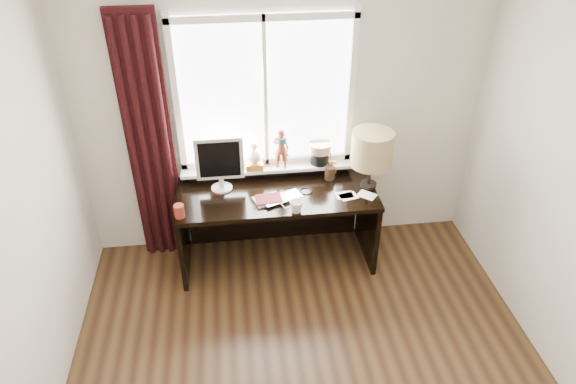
{
  "coord_description": "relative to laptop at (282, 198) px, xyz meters",
  "views": [
    {
      "loc": [
        -0.45,
        -1.99,
        3.18
      ],
      "look_at": [
        -0.05,
        1.25,
        1.0
      ],
      "focal_mm": 32.0,
      "sensor_mm": 36.0,
      "label": 1
    }
  ],
  "objects": [
    {
      "name": "brush_holder",
      "position": [
        0.46,
        0.28,
        0.05
      ],
      "size": [
        0.09,
        0.09,
        0.25
      ],
      "color": "black",
      "rests_on": "desk"
    },
    {
      "name": "curtain",
      "position": [
        -1.07,
        0.39,
        0.35
      ],
      "size": [
        0.38,
        0.09,
        2.25
      ],
      "color": "black",
      "rests_on": "floor"
    },
    {
      "name": "laptop",
      "position": [
        0.0,
        0.0,
        0.0
      ],
      "size": [
        0.39,
        0.33,
        0.03
      ],
      "primitive_type": "imported",
      "rotation": [
        0.0,
        0.0,
        0.38
      ],
      "color": "silver",
      "rests_on": "desk"
    },
    {
      "name": "desk",
      "position": [
        -0.03,
        0.21,
        -0.26
      ],
      "size": [
        1.7,
        0.7,
        0.75
      ],
      "color": "black",
      "rests_on": "floor"
    },
    {
      "name": "table_lamp",
      "position": [
        0.77,
        0.12,
        0.35
      ],
      "size": [
        0.35,
        0.35,
        0.52
      ],
      "color": "black",
      "rests_on": "desk"
    },
    {
      "name": "window",
      "position": [
        -0.07,
        0.44,
        0.55
      ],
      "size": [
        1.52,
        0.2,
        1.4
      ],
      "color": "white",
      "rests_on": "ground"
    },
    {
      "name": "loose_papers",
      "position": [
        0.6,
        -0.01,
        -0.01
      ],
      "size": [
        0.36,
        0.18,
        0.0
      ],
      "color": "white",
      "rests_on": "desk"
    },
    {
      "name": "monitor",
      "position": [
        -0.5,
        0.23,
        0.26
      ],
      "size": [
        0.4,
        0.18,
        0.49
      ],
      "color": "beige",
      "rests_on": "desk"
    },
    {
      "name": "mug",
      "position": [
        0.1,
        -0.18,
        0.04
      ],
      "size": [
        0.15,
        0.15,
        0.11
      ],
      "primitive_type": "imported",
      "rotation": [
        0.0,
        0.0,
        0.77
      ],
      "color": "white",
      "rests_on": "desk"
    },
    {
      "name": "notebook_stack",
      "position": [
        -0.12,
        -0.0,
        0.0
      ],
      "size": [
        0.26,
        0.22,
        0.03
      ],
      "color": "beige",
      "rests_on": "desk"
    },
    {
      "name": "ceiling",
      "position": [
        0.07,
        -1.51,
        1.84
      ],
      "size": [
        3.5,
        4.0,
        0.0
      ],
      "primitive_type": "cube",
      "color": "white",
      "rests_on": "wall_back"
    },
    {
      "name": "wall_back",
      "position": [
        0.07,
        0.49,
        0.54
      ],
      "size": [
        3.5,
        0.0,
        2.6
      ],
      "primitive_type": "cube",
      "rotation": [
        1.57,
        0.0,
        0.0
      ],
      "color": "beige",
      "rests_on": "ground"
    },
    {
      "name": "icon_frame",
      "position": [
        0.48,
        0.36,
        0.05
      ],
      "size": [
        0.1,
        0.03,
        0.13
      ],
      "color": "gold",
      "rests_on": "desk"
    },
    {
      "name": "red_cup",
      "position": [
        -0.83,
        -0.14,
        0.04
      ],
      "size": [
        0.08,
        0.08,
        0.11
      ],
      "primitive_type": "cylinder",
      "color": "maroon",
      "rests_on": "desk"
    },
    {
      "name": "desk_cables",
      "position": [
        0.13,
        0.07,
        -0.01
      ],
      "size": [
        0.25,
        0.24,
        0.01
      ],
      "color": "black",
      "rests_on": "desk"
    }
  ]
}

